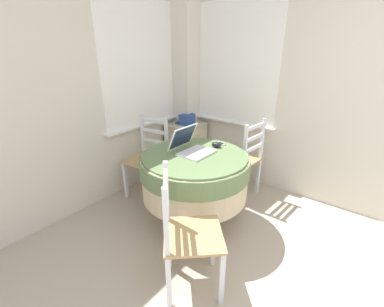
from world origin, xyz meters
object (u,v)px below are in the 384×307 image
(laptop, at_px, (192,147))
(dining_chair_camera_near, at_px, (187,235))
(dining_chair_near_right_window, at_px, (242,160))
(book_on_cabinet, at_px, (184,124))
(cell_phone, at_px, (221,144))
(round_dining_table, at_px, (195,173))
(computer_mouse, at_px, (216,145))
(dining_chair_near_back_window, at_px, (148,159))
(corner_cabinet, at_px, (186,147))
(storage_box, at_px, (187,119))

(laptop, relative_size, dining_chair_camera_near, 0.37)
(dining_chair_near_right_window, distance_m, book_on_cabinet, 0.99)
(cell_phone, bearing_deg, round_dining_table, 174.59)
(dining_chair_camera_near, bearing_deg, laptop, 36.01)
(round_dining_table, bearing_deg, computer_mouse, -8.85)
(computer_mouse, height_order, dining_chair_near_right_window, dining_chair_near_right_window)
(computer_mouse, distance_m, book_on_cabinet, 1.06)
(laptop, bearing_deg, dining_chair_near_back_window, 84.16)
(dining_chair_near_right_window, bearing_deg, round_dining_table, 171.75)
(dining_chair_camera_near, bearing_deg, computer_mouse, 22.30)
(cell_phone, distance_m, dining_chair_camera_near, 1.15)
(dining_chair_near_right_window, bearing_deg, corner_cabinet, 80.95)
(dining_chair_camera_near, relative_size, book_on_cabinet, 3.81)
(book_on_cabinet, bearing_deg, dining_chair_near_back_window, -174.62)
(dining_chair_camera_near, xyz_separation_m, book_on_cabinet, (1.51, 1.28, 0.25))
(cell_phone, xyz_separation_m, dining_chair_near_back_window, (-0.28, 0.81, -0.29))
(computer_mouse, xyz_separation_m, dining_chair_near_back_window, (-0.19, 0.82, -0.31))
(laptop, distance_m, dining_chair_near_back_window, 0.79)
(storage_box, distance_m, book_on_cabinet, 0.07)
(dining_chair_camera_near, distance_m, corner_cabinet, 2.04)
(computer_mouse, xyz_separation_m, dining_chair_near_right_window, (0.47, -0.06, -0.31))
(book_on_cabinet, bearing_deg, cell_phone, -118.14)
(corner_cabinet, bearing_deg, cell_phone, -120.40)
(dining_chair_near_right_window, relative_size, storage_box, 4.84)
(dining_chair_camera_near, height_order, storage_box, dining_chair_camera_near)
(laptop, xyz_separation_m, storage_box, (0.87, 0.77, -0.03))
(cell_phone, height_order, storage_box, storage_box)
(round_dining_table, xyz_separation_m, cell_phone, (0.39, -0.04, 0.19))
(round_dining_table, height_order, corner_cabinet, round_dining_table)
(dining_chair_near_back_window, relative_size, book_on_cabinet, 3.81)
(dining_chair_camera_near, xyz_separation_m, storage_box, (1.55, 1.27, 0.30))
(dining_chair_near_back_window, height_order, storage_box, dining_chair_near_back_window)
(dining_chair_near_back_window, bearing_deg, corner_cabinet, 6.36)
(cell_phone, bearing_deg, dining_chair_near_back_window, 109.27)
(cell_phone, distance_m, dining_chair_near_right_window, 0.48)
(computer_mouse, height_order, book_on_cabinet, computer_mouse)
(book_on_cabinet, bearing_deg, corner_cabinet, 18.81)
(storage_box, height_order, book_on_cabinet, storage_box)
(laptop, xyz_separation_m, dining_chair_near_right_window, (0.73, -0.17, -0.33))
(dining_chair_camera_near, height_order, book_on_cabinet, dining_chair_camera_near)
(laptop, bearing_deg, book_on_cabinet, 43.39)
(corner_cabinet, bearing_deg, book_on_cabinet, -161.19)
(round_dining_table, relative_size, book_on_cabinet, 4.18)
(dining_chair_near_back_window, bearing_deg, cell_phone, -70.73)
(laptop, height_order, storage_box, laptop)
(laptop, xyz_separation_m, dining_chair_near_back_window, (0.07, 0.71, -0.33))
(laptop, height_order, corner_cabinet, laptop)
(computer_mouse, relative_size, corner_cabinet, 0.15)
(dining_chair_near_back_window, xyz_separation_m, dining_chair_camera_near, (-0.75, -1.21, 0.00))
(laptop, bearing_deg, dining_chair_camera_near, -143.99)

